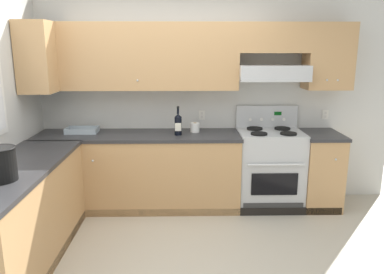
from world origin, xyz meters
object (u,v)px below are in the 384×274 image
Objects in this scene: bowl at (82,131)px; paper_towel_roll at (195,127)px; bucket at (0,163)px; wine_bottle at (178,124)px; stove at (269,168)px.

bowl is 3.27× the size of paper_towel_roll.
bucket is (-0.18, -1.67, 0.12)m from bowl.
wine_bottle reaches higher than paper_towel_roll.
wine_bottle is 0.91× the size of bowl.
bowl is at bearing 172.90° from wine_bottle.
stove is at bearing 3.39° from wine_bottle.
bowl is (-1.15, 0.14, -0.11)m from wine_bottle.
bucket reaches higher than paper_towel_roll.
bucket is (-1.33, -1.53, 0.01)m from wine_bottle.
bucket reaches higher than bowl.
bucket is at bearing -132.25° from paper_towel_roll.
paper_towel_roll is at bearing 174.52° from stove.
stove is 1.24m from wine_bottle.
wine_bottle is at bearing 49.04° from bucket.
wine_bottle reaches higher than stove.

